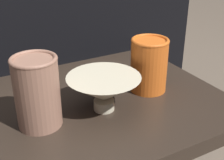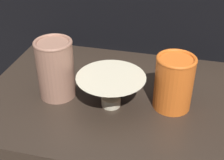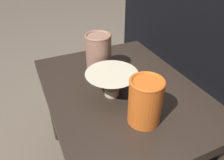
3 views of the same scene
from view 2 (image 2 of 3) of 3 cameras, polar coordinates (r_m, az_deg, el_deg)
name	(u,v)px [view 2 (image 2 of 3)]	position (r m, az deg, el deg)	size (l,w,h in m)	color
table	(109,109)	(0.93, -0.60, -5.23)	(0.72, 0.54, 0.50)	#2D231C
couch_backdrop	(140,39)	(1.44, 5.16, 7.52)	(1.24, 0.50, 0.83)	black
bowl	(111,88)	(0.83, -0.19, -1.41)	(0.18, 0.18, 0.09)	beige
vase_textured_left	(56,68)	(0.87, -10.29, 2.16)	(0.10, 0.10, 0.17)	#996B56
vase_colorful_right	(174,82)	(0.83, 11.25, -0.32)	(0.10, 0.10, 0.15)	orange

